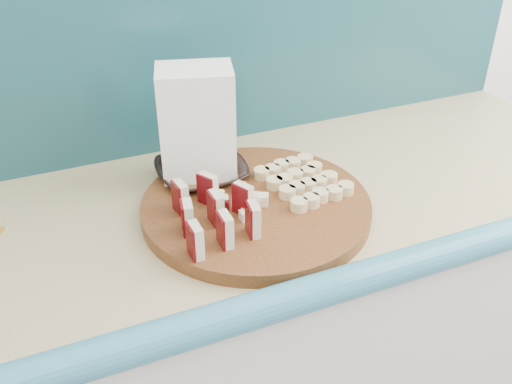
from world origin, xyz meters
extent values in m
cube|color=tan|center=(0.10, 1.50, 0.90)|extent=(2.20, 0.60, 0.03)
cube|color=teal|center=(0.10, 1.20, 0.90)|extent=(2.20, 0.06, 0.03)
cube|color=teal|center=(0.10, 1.79, 1.16)|extent=(2.20, 0.02, 0.50)
cylinder|color=#4C2110|center=(0.34, 1.45, 0.92)|extent=(0.52, 0.52, 0.03)
cube|color=beige|center=(0.18, 1.33, 0.97)|extent=(0.02, 0.04, 0.06)
cube|color=#4E050A|center=(0.17, 1.33, 0.97)|extent=(0.01, 0.04, 0.06)
cube|color=beige|center=(0.19, 1.40, 0.97)|extent=(0.02, 0.04, 0.06)
cube|color=#4E050A|center=(0.18, 1.40, 0.97)|extent=(0.01, 0.04, 0.06)
cube|color=beige|center=(0.20, 1.47, 0.97)|extent=(0.02, 0.04, 0.06)
cube|color=#4E050A|center=(0.19, 1.47, 0.97)|extent=(0.01, 0.04, 0.06)
cube|color=beige|center=(0.24, 1.34, 0.97)|extent=(0.02, 0.04, 0.06)
cube|color=#4E050A|center=(0.23, 1.34, 0.97)|extent=(0.01, 0.04, 0.06)
cube|color=beige|center=(0.25, 1.41, 0.97)|extent=(0.02, 0.04, 0.06)
cube|color=#4E050A|center=(0.24, 1.41, 0.97)|extent=(0.01, 0.04, 0.06)
cube|color=beige|center=(0.25, 1.48, 0.97)|extent=(0.02, 0.04, 0.06)
cube|color=#4E050A|center=(0.24, 1.48, 0.97)|extent=(0.01, 0.04, 0.06)
cube|color=beige|center=(0.29, 1.35, 0.97)|extent=(0.02, 0.04, 0.06)
cube|color=#4E050A|center=(0.28, 1.35, 0.97)|extent=(0.01, 0.04, 0.06)
cube|color=beige|center=(0.30, 1.42, 0.97)|extent=(0.02, 0.04, 0.06)
cube|color=#4E050A|center=(0.29, 1.42, 0.97)|extent=(0.01, 0.04, 0.06)
cube|color=#F5E5C4|center=(0.32, 1.45, 0.95)|extent=(0.02, 0.02, 0.02)
cube|color=#F5E5C4|center=(0.33, 1.46, 0.95)|extent=(0.02, 0.02, 0.02)
cube|color=#4E050A|center=(0.32, 1.47, 0.95)|extent=(0.02, 0.02, 0.02)
cube|color=#F5E5C4|center=(0.31, 1.46, 0.95)|extent=(0.02, 0.02, 0.02)
cube|color=#F5E5C4|center=(0.29, 1.46, 0.95)|extent=(0.02, 0.02, 0.02)
cube|color=#F5E5C4|center=(0.28, 1.44, 0.95)|extent=(0.02, 0.02, 0.02)
cube|color=#F5E5C4|center=(0.30, 1.44, 0.95)|extent=(0.02, 0.02, 0.02)
cube|color=#F5E5C4|center=(0.31, 1.42, 0.95)|extent=(0.02, 0.02, 0.02)
cube|color=#4E050A|center=(0.33, 1.42, 0.95)|extent=(0.02, 0.02, 0.02)
cube|color=#F5E5C4|center=(0.33, 1.44, 0.95)|extent=(0.02, 0.02, 0.02)
cylinder|color=#D6BD83|center=(0.41, 1.39, 0.95)|extent=(0.03, 0.03, 0.02)
cylinder|color=#D6BD83|center=(0.43, 1.40, 0.95)|extent=(0.03, 0.03, 0.02)
cylinder|color=#D6BD83|center=(0.46, 1.40, 0.95)|extent=(0.03, 0.03, 0.02)
cylinder|color=#D6BD83|center=(0.49, 1.41, 0.95)|extent=(0.03, 0.03, 0.02)
cylinder|color=#D6BD83|center=(0.51, 1.41, 0.95)|extent=(0.03, 0.03, 0.02)
cylinder|color=#D6BD83|center=(0.40, 1.44, 0.95)|extent=(0.03, 0.03, 0.02)
cylinder|color=#D6BD83|center=(0.43, 1.44, 0.95)|extent=(0.03, 0.03, 0.02)
cylinder|color=#D6BD83|center=(0.45, 1.45, 0.95)|extent=(0.03, 0.03, 0.02)
cylinder|color=#D6BD83|center=(0.48, 1.45, 0.95)|extent=(0.03, 0.03, 0.02)
cylinder|color=#D6BD83|center=(0.51, 1.46, 0.95)|extent=(0.03, 0.03, 0.02)
cylinder|color=#D6BD83|center=(0.39, 1.48, 0.95)|extent=(0.03, 0.03, 0.02)
cylinder|color=#D6BD83|center=(0.42, 1.49, 0.95)|extent=(0.03, 0.03, 0.02)
cylinder|color=#D6BD83|center=(0.44, 1.49, 0.95)|extent=(0.03, 0.03, 0.02)
cylinder|color=#D6BD83|center=(0.47, 1.50, 0.95)|extent=(0.03, 0.03, 0.02)
cylinder|color=#D6BD83|center=(0.50, 1.50, 0.95)|extent=(0.03, 0.03, 0.02)
cylinder|color=#D6BD83|center=(0.38, 1.53, 0.95)|extent=(0.03, 0.03, 0.02)
cylinder|color=#D6BD83|center=(0.41, 1.53, 0.95)|extent=(0.03, 0.03, 0.02)
cylinder|color=#D6BD83|center=(0.44, 1.54, 0.95)|extent=(0.03, 0.03, 0.02)
cylinder|color=#D6BD83|center=(0.46, 1.54, 0.95)|extent=(0.03, 0.03, 0.02)
cylinder|color=#D6BD83|center=(0.49, 1.54, 0.95)|extent=(0.03, 0.03, 0.02)
imported|color=black|center=(0.28, 1.60, 0.93)|extent=(0.19, 0.19, 0.05)
cube|color=white|center=(0.27, 1.60, 1.04)|extent=(0.17, 0.14, 0.26)
camera|label=1|loc=(-0.03, 0.59, 1.55)|focal=40.00mm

